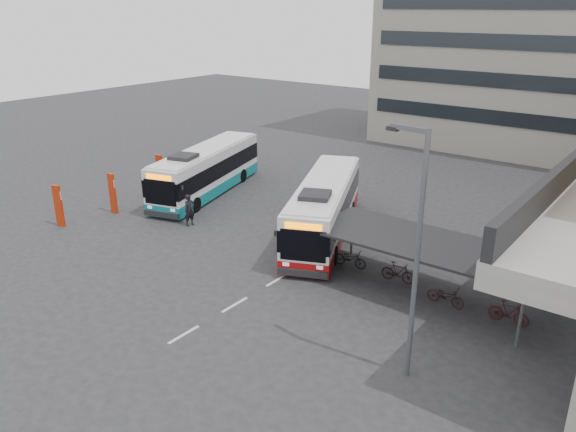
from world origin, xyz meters
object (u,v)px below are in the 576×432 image
Objects in this scene: pedestrian at (190,210)px; lamp_post at (415,243)px; bus_teal at (207,171)px; bus_main at (324,208)px.

lamp_post is at bearing -100.14° from pedestrian.
pedestrian is (3.62, -5.06, -0.63)m from bus_teal.
lamp_post is (20.27, -10.39, 3.46)m from bus_teal.
bus_teal is 23.04m from lamp_post.
lamp_post is (16.65, -5.33, 4.09)m from pedestrian.
lamp_post is (9.51, -8.94, 3.44)m from bus_main.
bus_teal reaches higher than pedestrian.
bus_main is 8.03m from pedestrian.
bus_main is at bearing -55.60° from pedestrian.
bus_main is at bearing -24.21° from bus_teal.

